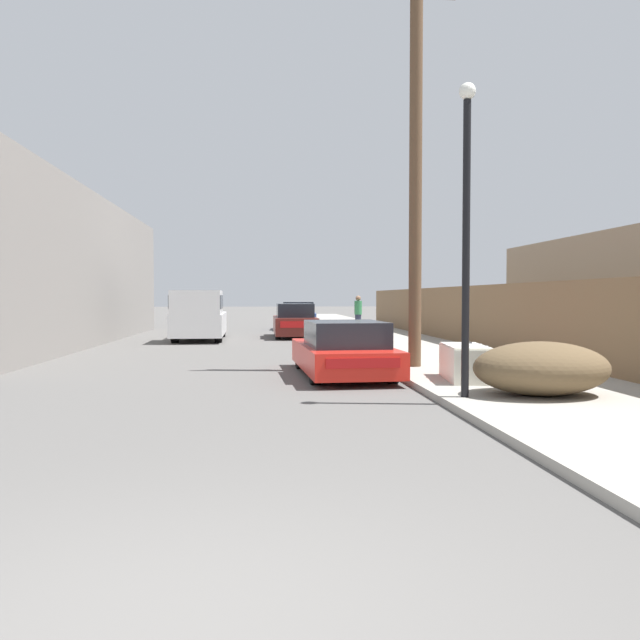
{
  "coord_description": "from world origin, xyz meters",
  "views": [
    {
      "loc": [
        0.39,
        -3.11,
        1.69
      ],
      "look_at": [
        1.9,
        12.69,
        1.11
      ],
      "focal_mm": 35.0,
      "sensor_mm": 36.0,
      "label": 1
    }
  ],
  "objects": [
    {
      "name": "car_parked_mid",
      "position": [
        1.8,
        23.04,
        0.66
      ],
      "size": [
        1.71,
        4.33,
        1.42
      ],
      "rotation": [
        0.0,
        0.0,
        -0.0
      ],
      "color": "#5B1E19",
      "rests_on": "ground"
    },
    {
      "name": "building_left_block",
      "position": [
        -8.73,
        20.23,
        2.64
      ],
      "size": [
        7.0,
        20.47,
        5.28
      ],
      "primitive_type": "cube",
      "color": "gray",
      "rests_on": "ground"
    },
    {
      "name": "brush_pile",
      "position": [
        4.86,
        6.45,
        0.55
      ],
      "size": [
        2.19,
        1.66,
        0.86
      ],
      "color": "brown",
      "rests_on": "sidewalk_curb"
    },
    {
      "name": "wooden_fence",
      "position": [
        7.25,
        17.39,
        1.09
      ],
      "size": [
        0.08,
        31.98,
        1.95
      ],
      "primitive_type": "cube",
      "color": "brown",
      "rests_on": "sidewalk_curb"
    },
    {
      "name": "pedestrian",
      "position": [
        4.8,
        24.88,
        0.96
      ],
      "size": [
        0.34,
        0.34,
        1.64
      ],
      "color": "#282D42",
      "rests_on": "sidewalk_curb"
    },
    {
      "name": "street_lamp",
      "position": [
        3.58,
        6.37,
        2.94
      ],
      "size": [
        0.26,
        0.26,
        4.88
      ],
      "color": "black",
      "rests_on": "sidewalk_curb"
    },
    {
      "name": "ground_plane",
      "position": [
        0.0,
        0.0,
        0.0
      ],
      "size": [
        220.0,
        220.0,
        0.0
      ],
      "primitive_type": "plane",
      "color": "#595654"
    },
    {
      "name": "utility_pole",
      "position": [
        3.87,
        10.72,
        4.85
      ],
      "size": [
        1.8,
        0.29,
        9.22
      ],
      "color": "brown",
      "rests_on": "sidewalk_curb"
    },
    {
      "name": "discarded_fridge",
      "position": [
        4.26,
        8.37,
        0.45
      ],
      "size": [
        0.93,
        1.76,
        0.69
      ],
      "rotation": [
        0.0,
        0.0,
        -0.13
      ],
      "color": "silver",
      "rests_on": "sidewalk_curb"
    },
    {
      "name": "pickup_truck",
      "position": [
        -2.0,
        21.39,
        0.96
      ],
      "size": [
        2.03,
        5.47,
        1.94
      ],
      "rotation": [
        0.0,
        0.0,
        3.16
      ],
      "color": "silver",
      "rests_on": "ground"
    },
    {
      "name": "car_parked_far",
      "position": [
        2.36,
        29.61,
        0.67
      ],
      "size": [
        2.04,
        4.27,
        1.44
      ],
      "rotation": [
        0.0,
        0.0,
        -0.06
      ],
      "color": "#2D478C",
      "rests_on": "ground"
    },
    {
      "name": "sidewalk_curb",
      "position": [
        5.3,
        23.5,
        0.06
      ],
      "size": [
        4.2,
        63.0,
        0.12
      ],
      "primitive_type": "cube",
      "color": "#9E998E",
      "rests_on": "ground"
    },
    {
      "name": "parked_sports_car_red",
      "position": [
        2.15,
        10.1,
        0.54
      ],
      "size": [
        1.96,
        4.45,
        1.18
      ],
      "rotation": [
        0.0,
        0.0,
        0.04
      ],
      "color": "red",
      "rests_on": "ground"
    }
  ]
}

